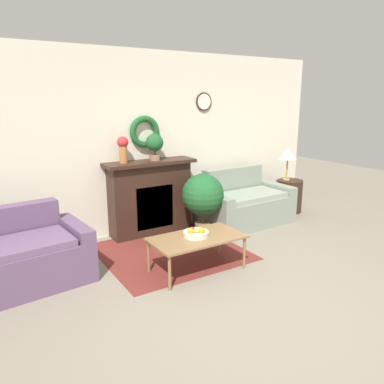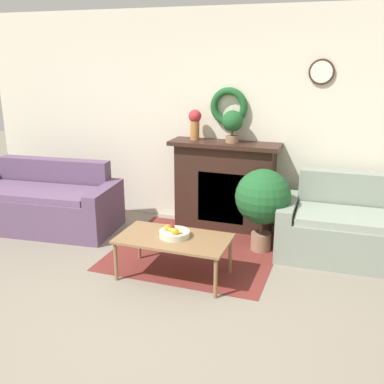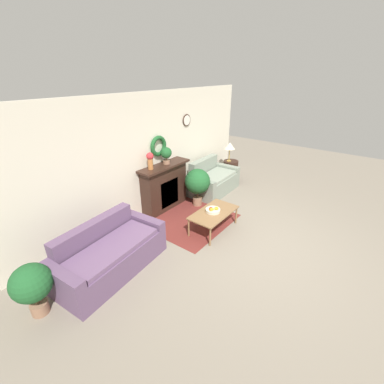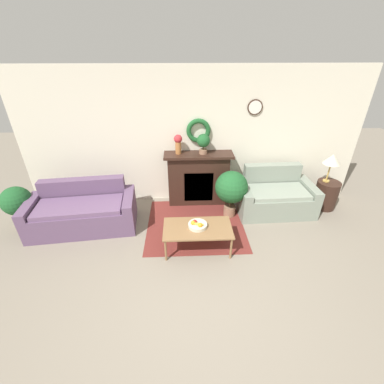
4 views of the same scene
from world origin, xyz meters
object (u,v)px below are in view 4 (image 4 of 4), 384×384
object	(u,v)px
fruit_bowl	(197,225)
loveseat_right	(274,196)
vase_on_mantel_left	(178,143)
coffee_table	(198,229)
potted_plant_floor_by_couch	(17,202)
potted_plant_floor_by_loveseat	(231,188)
potted_plant_on_mantel	(203,142)
couch_left	(83,212)
table_lamp	(332,160)
side_table_by_loveseat	(326,195)
fireplace	(198,178)

from	to	relation	value
fruit_bowl	loveseat_right	bearing A→B (deg)	33.62
fruit_bowl	vase_on_mantel_left	distance (m)	1.73
coffee_table	potted_plant_floor_by_couch	xyz separation A→B (m)	(-3.22, 0.76, 0.13)
potted_plant_floor_by_loveseat	potted_plant_on_mantel	bearing A→B (deg)	133.91
couch_left	potted_plant_on_mantel	xyz separation A→B (m)	(2.26, 0.75, 1.05)
loveseat_right	coffee_table	bearing A→B (deg)	-147.75
table_lamp	vase_on_mantel_left	size ratio (longest dim) A/B	1.53
couch_left	loveseat_right	distance (m)	3.71
loveseat_right	side_table_by_loveseat	xyz separation A→B (m)	(1.11, 0.06, -0.02)
side_table_by_loveseat	potted_plant_floor_by_couch	xyz separation A→B (m)	(-5.95, -0.39, 0.22)
vase_on_mantel_left	potted_plant_floor_by_couch	size ratio (longest dim) A/B	0.47
side_table_by_loveseat	potted_plant_floor_by_loveseat	bearing A→B (deg)	-173.76
side_table_by_loveseat	potted_plant_floor_by_couch	distance (m)	5.97
vase_on_mantel_left	potted_plant_on_mantel	world-z (taller)	potted_plant_on_mantel
fruit_bowl	table_lamp	world-z (taller)	table_lamp
side_table_by_loveseat	table_lamp	xyz separation A→B (m)	(-0.06, 0.05, 0.76)
potted_plant_on_mantel	potted_plant_floor_by_couch	size ratio (longest dim) A/B	0.48
fireplace	potted_plant_floor_by_couch	size ratio (longest dim) A/B	1.70
side_table_by_loveseat	potted_plant_floor_by_couch	bearing A→B (deg)	-176.20
side_table_by_loveseat	vase_on_mantel_left	world-z (taller)	vase_on_mantel_left
coffee_table	fireplace	bearing A→B (deg)	86.05
fireplace	couch_left	size ratio (longest dim) A/B	0.70
table_lamp	vase_on_mantel_left	xyz separation A→B (m)	(-2.97, 0.28, 0.29)
coffee_table	vase_on_mantel_left	xyz separation A→B (m)	(-0.30, 1.48, 0.95)
potted_plant_on_mantel	coffee_table	bearing A→B (deg)	-97.44
coffee_table	side_table_by_loveseat	xyz separation A→B (m)	(2.73, 1.16, -0.10)
couch_left	table_lamp	size ratio (longest dim) A/B	3.38
loveseat_right	table_lamp	xyz separation A→B (m)	(1.05, 0.10, 0.74)
fruit_bowl	potted_plant_floor_by_loveseat	size ratio (longest dim) A/B	0.32
potted_plant_floor_by_couch	table_lamp	bearing A→B (deg)	4.27
table_lamp	vase_on_mantel_left	bearing A→B (deg)	174.65
table_lamp	potted_plant_floor_by_loveseat	distance (m)	2.04
fruit_bowl	coffee_table	bearing A→B (deg)	-78.99
fireplace	potted_plant_floor_by_couch	distance (m)	3.40
vase_on_mantel_left	fruit_bowl	bearing A→B (deg)	-78.71
coffee_table	fruit_bowl	distance (m)	0.08
fireplace	coffee_table	world-z (taller)	fireplace
couch_left	fruit_bowl	size ratio (longest dim) A/B	6.39
potted_plant_floor_by_loveseat	coffee_table	bearing A→B (deg)	-126.64
coffee_table	vase_on_mantel_left	world-z (taller)	vase_on_mantel_left
loveseat_right	potted_plant_on_mantel	distance (m)	1.81
table_lamp	potted_plant_on_mantel	xyz separation A→B (m)	(-2.48, 0.26, 0.31)
potted_plant_on_mantel	table_lamp	bearing A→B (deg)	-5.93
vase_on_mantel_left	potted_plant_on_mantel	distance (m)	0.49
vase_on_mantel_left	loveseat_right	bearing A→B (deg)	-11.20
side_table_by_loveseat	coffee_table	bearing A→B (deg)	-157.00
fireplace	potted_plant_floor_by_loveseat	bearing A→B (deg)	-42.24
potted_plant_on_mantel	loveseat_right	bearing A→B (deg)	-14.10
side_table_by_loveseat	vase_on_mantel_left	distance (m)	3.22
side_table_by_loveseat	vase_on_mantel_left	bearing A→B (deg)	173.91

